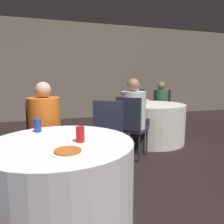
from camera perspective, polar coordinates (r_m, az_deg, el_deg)
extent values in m
plane|color=black|center=(2.09, -6.93, -26.98)|extent=(16.00, 16.00, 0.00)
cube|color=gray|center=(6.59, -15.82, 10.24)|extent=(16.00, 0.06, 2.80)
cylinder|color=silver|center=(1.91, -12.96, -18.06)|extent=(1.16, 1.16, 0.73)
cylinder|color=white|center=(4.25, 10.26, -2.81)|extent=(1.24, 1.24, 0.73)
cube|color=#2D3347|center=(2.62, -2.51, -8.28)|extent=(0.56, 0.56, 0.04)
cube|color=#2D3347|center=(2.72, -1.15, -2.00)|extent=(0.33, 0.27, 0.48)
cylinder|color=#333338|center=(2.50, -0.20, -14.85)|extent=(0.03, 0.03, 0.42)
cylinder|color=#333338|center=(2.62, -7.44, -13.75)|extent=(0.03, 0.03, 0.42)
cylinder|color=#333338|center=(2.80, 2.15, -12.18)|extent=(0.03, 0.03, 0.42)
cylinder|color=#333338|center=(2.91, -4.40, -11.36)|extent=(0.03, 0.03, 0.42)
cube|color=#2D3347|center=(2.71, -16.90, -8.13)|extent=(0.44, 0.44, 0.04)
cube|color=#2D3347|center=(2.82, -17.63, -2.05)|extent=(0.38, 0.09, 0.48)
cylinder|color=#333338|center=(2.65, -12.40, -13.64)|extent=(0.03, 0.03, 0.42)
cylinder|color=#333338|center=(2.61, -19.95, -14.36)|extent=(0.03, 0.03, 0.42)
cylinder|color=#333338|center=(2.96, -13.82, -11.22)|extent=(0.03, 0.03, 0.42)
cylinder|color=#333338|center=(2.93, -20.51, -11.80)|extent=(0.03, 0.03, 0.42)
cube|color=#2D3347|center=(5.11, 6.91, 0.20)|extent=(0.46, 0.46, 0.04)
cube|color=#2D3347|center=(5.25, 6.45, 3.30)|extent=(0.38, 0.11, 0.48)
cylinder|color=#333338|center=(5.04, 9.24, -2.65)|extent=(0.03, 0.03, 0.42)
cylinder|color=#333338|center=(4.95, 5.49, -2.80)|extent=(0.03, 0.03, 0.42)
cylinder|color=#333338|center=(5.36, 8.14, -1.93)|extent=(0.03, 0.03, 0.42)
cylinder|color=#333338|center=(5.27, 4.59, -2.05)|extent=(0.03, 0.03, 0.42)
cube|color=#2D3347|center=(5.14, 12.53, 0.10)|extent=(0.56, 0.56, 0.04)
cube|color=#2D3347|center=(5.28, 12.96, 3.15)|extent=(0.32, 0.29, 0.48)
cylinder|color=#333338|center=(4.99, 14.02, -2.94)|extent=(0.03, 0.03, 0.42)
cylinder|color=#333338|center=(5.05, 10.19, -2.67)|extent=(0.03, 0.03, 0.42)
cylinder|color=#333338|center=(5.32, 14.57, -2.22)|extent=(0.03, 0.03, 0.42)
cylinder|color=#333338|center=(5.37, 10.97, -1.98)|extent=(0.03, 0.03, 0.42)
cube|color=#2D3347|center=(3.36, 5.46, -4.41)|extent=(0.57, 0.57, 0.04)
cube|color=#2D3347|center=(3.15, 4.29, -0.51)|extent=(0.30, 0.31, 0.48)
cylinder|color=#333338|center=(3.64, 3.93, -7.13)|extent=(0.03, 0.03, 0.42)
cylinder|color=#333338|center=(3.52, 9.05, -7.78)|extent=(0.03, 0.03, 0.42)
cylinder|color=#333338|center=(3.34, 1.55, -8.59)|extent=(0.03, 0.03, 0.42)
cylinder|color=#333338|center=(3.22, 7.07, -9.38)|extent=(0.03, 0.03, 0.42)
cylinder|color=#282828|center=(3.62, 6.74, -6.95)|extent=(0.24, 0.24, 0.46)
cube|color=#282828|center=(3.45, 6.17, -2.90)|extent=(0.48, 0.48, 0.12)
cylinder|color=white|center=(3.31, 5.54, 0.59)|extent=(0.38, 0.38, 0.55)
sphere|color=#997056|center=(3.27, 5.64, 7.03)|extent=(0.19, 0.19, 0.19)
cylinder|color=#33384C|center=(4.96, 12.00, -2.69)|extent=(0.24, 0.24, 0.46)
cube|color=#33384C|center=(5.02, 12.33, 0.70)|extent=(0.44, 0.45, 0.12)
cylinder|color=#38663D|center=(5.10, 12.63, 3.03)|extent=(0.33, 0.33, 0.49)
sphere|color=#997056|center=(5.08, 12.76, 6.74)|extent=(0.17, 0.17, 0.17)
cylinder|color=#33384C|center=(2.57, -15.99, -14.03)|extent=(0.24, 0.24, 0.46)
cube|color=#33384C|center=(2.58, -16.64, -7.33)|extent=(0.38, 0.36, 0.12)
cylinder|color=orange|center=(2.64, -17.18, -2.17)|extent=(0.37, 0.37, 0.53)
sphere|color=#DBB293|center=(2.59, -17.55, 5.56)|extent=(0.18, 0.18, 0.18)
cylinder|color=white|center=(1.52, -11.50, -10.22)|extent=(0.24, 0.24, 0.01)
cylinder|color=#B25B23|center=(1.52, -11.51, -9.89)|extent=(0.18, 0.18, 0.01)
cylinder|color=#1E38A5|center=(2.13, -18.86, -3.34)|extent=(0.07, 0.07, 0.12)
cylinder|color=red|center=(1.72, -8.29, -5.80)|extent=(0.07, 0.07, 0.12)
cylinder|color=silver|center=(4.54, 6.44, 4.37)|extent=(0.09, 0.09, 0.27)
cylinder|color=silver|center=(4.11, 9.01, 2.62)|extent=(0.08, 0.08, 0.09)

